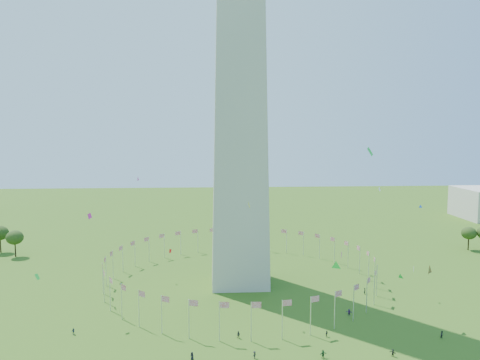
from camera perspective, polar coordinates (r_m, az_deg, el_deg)
The scene contains 3 objects.
flag_ring at distance 144.45m, azimuth -0.03°, elevation -10.77°, with size 80.24×80.24×9.00m.
crowd at distance 101.53m, azimuth 7.53°, elevation -20.51°, with size 95.92×76.17×1.89m.
kites_aloft at distance 116.70m, azimuth 7.11°, elevation -7.61°, with size 106.13×75.14×38.18m.
Camera 1 is at (-8.69, -88.14, 45.82)m, focal length 35.00 mm.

